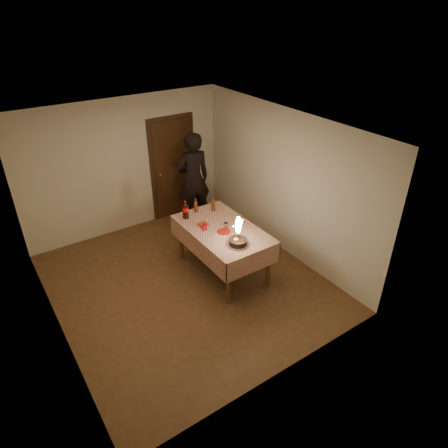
{
  "coord_description": "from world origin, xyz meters",
  "views": [
    {
      "loc": [
        -2.42,
        -4.69,
        4.17
      ],
      "look_at": [
        0.69,
        -0.1,
        0.95
      ],
      "focal_mm": 32.0,
      "sensor_mm": 36.0,
      "label": 1
    }
  ],
  "objects_px": {
    "birthday_cake": "(238,238)",
    "amber_bottle_right": "(213,205)",
    "red_plate": "(224,232)",
    "clear_cup": "(226,225)",
    "cola_bottle": "(185,210)",
    "amber_bottle_left": "(196,206)",
    "photographer": "(193,179)",
    "dining_table": "(222,234)",
    "red_cup": "(205,227)"
  },
  "relations": [
    {
      "from": "birthday_cake",
      "to": "amber_bottle_right",
      "type": "bearing_deg",
      "value": 76.18
    },
    {
      "from": "cola_bottle",
      "to": "photographer",
      "type": "xyz_separation_m",
      "value": [
        0.8,
        1.12,
        -0.04
      ]
    },
    {
      "from": "dining_table",
      "to": "amber_bottle_right",
      "type": "relative_size",
      "value": 6.75
    },
    {
      "from": "red_cup",
      "to": "amber_bottle_left",
      "type": "relative_size",
      "value": 0.39
    },
    {
      "from": "clear_cup",
      "to": "dining_table",
      "type": "bearing_deg",
      "value": 163.22
    },
    {
      "from": "red_plate",
      "to": "dining_table",
      "type": "bearing_deg",
      "value": 67.52
    },
    {
      "from": "cola_bottle",
      "to": "photographer",
      "type": "height_order",
      "value": "photographer"
    },
    {
      "from": "red_cup",
      "to": "amber_bottle_right",
      "type": "xyz_separation_m",
      "value": [
        0.47,
        0.47,
        0.07
      ]
    },
    {
      "from": "amber_bottle_right",
      "to": "red_plate",
      "type": "bearing_deg",
      "value": -109.78
    },
    {
      "from": "red_plate",
      "to": "red_cup",
      "type": "height_order",
      "value": "red_cup"
    },
    {
      "from": "dining_table",
      "to": "photographer",
      "type": "bearing_deg",
      "value": 74.77
    },
    {
      "from": "clear_cup",
      "to": "photographer",
      "type": "distance_m",
      "value": 1.82
    },
    {
      "from": "dining_table",
      "to": "red_cup",
      "type": "relative_size",
      "value": 17.2
    },
    {
      "from": "cola_bottle",
      "to": "amber_bottle_left",
      "type": "bearing_deg",
      "value": 20.37
    },
    {
      "from": "red_plate",
      "to": "clear_cup",
      "type": "distance_m",
      "value": 0.14
    },
    {
      "from": "dining_table",
      "to": "red_cup",
      "type": "bearing_deg",
      "value": 155.35
    },
    {
      "from": "red_plate",
      "to": "clear_cup",
      "type": "height_order",
      "value": "clear_cup"
    },
    {
      "from": "dining_table",
      "to": "amber_bottle_right",
      "type": "distance_m",
      "value": 0.66
    },
    {
      "from": "cola_bottle",
      "to": "amber_bottle_right",
      "type": "distance_m",
      "value": 0.53
    },
    {
      "from": "red_cup",
      "to": "clear_cup",
      "type": "height_order",
      "value": "red_cup"
    },
    {
      "from": "dining_table",
      "to": "birthday_cake",
      "type": "bearing_deg",
      "value": -97.5
    },
    {
      "from": "red_plate",
      "to": "cola_bottle",
      "type": "xyz_separation_m",
      "value": [
        -0.28,
        0.74,
        0.15
      ]
    },
    {
      "from": "amber_bottle_left",
      "to": "amber_bottle_right",
      "type": "distance_m",
      "value": 0.31
    },
    {
      "from": "amber_bottle_left",
      "to": "photographer",
      "type": "height_order",
      "value": "photographer"
    },
    {
      "from": "birthday_cake",
      "to": "clear_cup",
      "type": "relative_size",
      "value": 5.39
    },
    {
      "from": "clear_cup",
      "to": "amber_bottle_left",
      "type": "relative_size",
      "value": 0.35
    },
    {
      "from": "clear_cup",
      "to": "cola_bottle",
      "type": "distance_m",
      "value": 0.76
    },
    {
      "from": "red_plate",
      "to": "clear_cup",
      "type": "relative_size",
      "value": 2.44
    },
    {
      "from": "amber_bottle_right",
      "to": "photographer",
      "type": "bearing_deg",
      "value": 76.86
    },
    {
      "from": "clear_cup",
      "to": "red_cup",
      "type": "bearing_deg",
      "value": 156.73
    },
    {
      "from": "dining_table",
      "to": "red_cup",
      "type": "xyz_separation_m",
      "value": [
        -0.26,
        0.12,
        0.16
      ]
    },
    {
      "from": "dining_table",
      "to": "amber_bottle_left",
      "type": "height_order",
      "value": "amber_bottle_left"
    },
    {
      "from": "photographer",
      "to": "cola_bottle",
      "type": "bearing_deg",
      "value": -125.46
    },
    {
      "from": "clear_cup",
      "to": "birthday_cake",
      "type": "bearing_deg",
      "value": -104.08
    },
    {
      "from": "photographer",
      "to": "birthday_cake",
      "type": "bearing_deg",
      "value": -103.47
    },
    {
      "from": "dining_table",
      "to": "cola_bottle",
      "type": "xyz_separation_m",
      "value": [
        -0.32,
        0.63,
        0.26
      ]
    },
    {
      "from": "red_cup",
      "to": "clear_cup",
      "type": "distance_m",
      "value": 0.35
    },
    {
      "from": "birthday_cake",
      "to": "clear_cup",
      "type": "xyz_separation_m",
      "value": [
        0.13,
        0.51,
        -0.07
      ]
    },
    {
      "from": "cola_bottle",
      "to": "photographer",
      "type": "bearing_deg",
      "value": 54.54
    },
    {
      "from": "birthday_cake",
      "to": "amber_bottle_left",
      "type": "distance_m",
      "value": 1.26
    },
    {
      "from": "birthday_cake",
      "to": "red_cup",
      "type": "bearing_deg",
      "value": 106.44
    },
    {
      "from": "birthday_cake",
      "to": "cola_bottle",
      "type": "relative_size",
      "value": 1.53
    },
    {
      "from": "clear_cup",
      "to": "amber_bottle_left",
      "type": "xyz_separation_m",
      "value": [
        -0.13,
        0.75,
        0.07
      ]
    },
    {
      "from": "dining_table",
      "to": "cola_bottle",
      "type": "relative_size",
      "value": 5.42
    },
    {
      "from": "clear_cup",
      "to": "cola_bottle",
      "type": "xyz_separation_m",
      "value": [
        -0.38,
        0.65,
        0.11
      ]
    },
    {
      "from": "red_cup",
      "to": "photographer",
      "type": "relative_size",
      "value": 0.05
    },
    {
      "from": "dining_table",
      "to": "red_plate",
      "type": "bearing_deg",
      "value": -112.48
    },
    {
      "from": "birthday_cake",
      "to": "amber_bottle_left",
      "type": "bearing_deg",
      "value": 89.84
    },
    {
      "from": "dining_table",
      "to": "photographer",
      "type": "xyz_separation_m",
      "value": [
        0.48,
        1.76,
        0.22
      ]
    },
    {
      "from": "red_plate",
      "to": "red_cup",
      "type": "distance_m",
      "value": 0.32
    }
  ]
}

